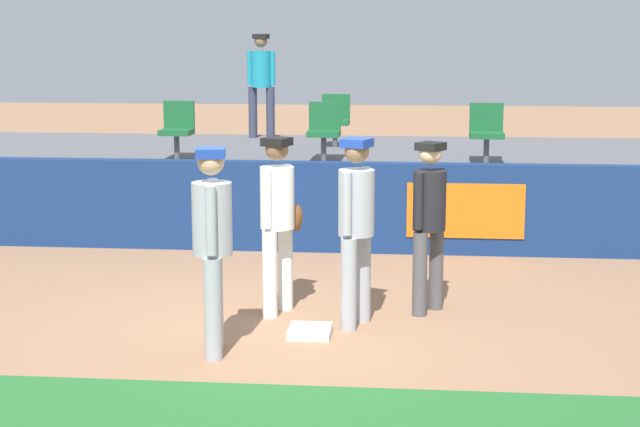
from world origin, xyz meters
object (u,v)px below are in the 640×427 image
(seat_back_center, at_px, (335,117))
(player_fielder_home, at_px, (278,213))
(player_coach_visitor, at_px, (356,219))
(spectator_hooded, at_px, (261,78))
(first_base, at_px, (310,331))
(player_runner_visitor, at_px, (212,236))
(seat_front_left, at_px, (177,127))
(seat_front_center, at_px, (324,128))
(seat_front_right, at_px, (487,129))
(player_umpire, at_px, (429,215))

(seat_back_center, bearing_deg, player_fielder_home, -90.71)
(player_coach_visitor, height_order, spectator_hooded, spectator_hooded)
(first_base, relative_size, player_runner_visitor, 0.22)
(player_fielder_home, distance_m, player_coach_visitor, 0.89)
(first_base, xyz_separation_m, seat_front_left, (-2.49, 5.15, 1.45))
(first_base, distance_m, seat_front_center, 5.36)
(seat_front_right, bearing_deg, player_runner_visitor, -115.66)
(seat_front_left, bearing_deg, first_base, -64.21)
(player_umpire, xyz_separation_m, seat_front_right, (0.85, 4.23, 0.47))
(spectator_hooded, bearing_deg, player_fielder_home, 107.78)
(first_base, xyz_separation_m, player_coach_visitor, (0.41, 0.36, 1.03))
(player_fielder_home, height_order, player_umpire, player_fielder_home)
(player_fielder_home, height_order, player_coach_visitor, player_coach_visitor)
(player_fielder_home, distance_m, spectator_hooded, 7.61)
(seat_front_right, distance_m, spectator_hooded, 4.79)
(seat_front_right, bearing_deg, spectator_hooded, 140.69)
(player_coach_visitor, bearing_deg, seat_front_center, -149.45)
(seat_front_right, bearing_deg, first_base, -110.95)
(seat_back_center, height_order, seat_front_right, same)
(player_fielder_home, xyz_separation_m, seat_back_center, (0.08, 6.21, 0.44))
(player_umpire, bearing_deg, first_base, -18.25)
(player_umpire, distance_m, spectator_hooded, 7.85)
(player_runner_visitor, relative_size, seat_front_center, 2.21)
(seat_front_right, xyz_separation_m, spectator_hooded, (-3.68, 3.02, 0.57))
(seat_front_center, xyz_separation_m, seat_front_left, (-2.15, -0.00, -0.00))
(player_coach_visitor, bearing_deg, first_base, -27.19)
(seat_back_center, bearing_deg, seat_front_left, -140.26)
(first_base, height_order, player_coach_visitor, player_coach_visitor)
(player_fielder_home, height_order, spectator_hooded, spectator_hooded)
(player_runner_visitor, relative_size, seat_back_center, 2.21)
(player_fielder_home, relative_size, player_umpire, 1.03)
(player_coach_visitor, relative_size, seat_front_center, 2.20)
(seat_front_left, relative_size, spectator_hooded, 0.47)
(first_base, relative_size, seat_back_center, 0.48)
(player_runner_visitor, height_order, seat_front_right, player_runner_visitor)
(player_umpire, bearing_deg, seat_back_center, -133.91)
(player_umpire, xyz_separation_m, seat_front_left, (-3.61, 4.23, 0.47))
(player_coach_visitor, distance_m, seat_back_center, 6.64)
(seat_back_center, height_order, seat_front_left, same)
(seat_front_left, distance_m, spectator_hooded, 3.17)
(player_umpire, xyz_separation_m, seat_front_center, (-1.46, 4.23, 0.47))
(player_coach_visitor, relative_size, seat_front_left, 2.20)
(player_runner_visitor, distance_m, player_umpire, 2.46)
(first_base, bearing_deg, seat_back_center, 92.65)
(seat_front_right, relative_size, seat_front_left, 1.00)
(first_base, bearing_deg, player_umpire, 39.13)
(seat_front_center, distance_m, seat_back_center, 1.80)
(player_umpire, bearing_deg, player_coach_visitor, -19.52)
(player_runner_visitor, height_order, spectator_hooded, spectator_hooded)
(player_coach_visitor, relative_size, spectator_hooded, 1.03)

